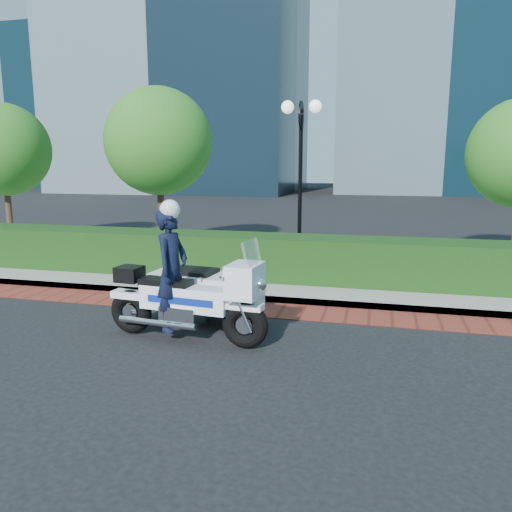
% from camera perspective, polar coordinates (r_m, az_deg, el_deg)
% --- Properties ---
extents(ground, '(120.00, 120.00, 0.00)m').
position_cam_1_polar(ground, '(8.69, -7.27, -8.49)').
color(ground, black).
rests_on(ground, ground).
extents(brick_strip, '(60.00, 1.00, 0.01)m').
position_cam_1_polar(brick_strip, '(10.04, -4.17, -5.75)').
color(brick_strip, maroon).
rests_on(brick_strip, ground).
extents(sidewalk, '(60.00, 8.00, 0.15)m').
position_cam_1_polar(sidewalk, '(14.24, 1.45, -0.50)').
color(sidewalk, gray).
rests_on(sidewalk, ground).
extents(hedge_main, '(18.00, 1.20, 1.00)m').
position_cam_1_polar(hedge_main, '(11.84, -1.06, 0.03)').
color(hedge_main, black).
rests_on(hedge_main, sidewalk).
extents(lamppost, '(1.02, 0.70, 4.21)m').
position_cam_1_polar(lamppost, '(13.00, 5.12, 11.18)').
color(lamppost, black).
rests_on(lamppost, sidewalk).
extents(tree_a, '(3.00, 3.00, 4.58)m').
position_cam_1_polar(tree_a, '(18.56, -26.91, 10.76)').
color(tree_a, '#332319').
rests_on(tree_a, sidewalk).
extents(tree_b, '(3.20, 3.20, 4.89)m').
position_cam_1_polar(tree_b, '(15.58, -11.06, 12.70)').
color(tree_b, '#332319').
rests_on(tree_b, sidewalk).
extents(tower_far_left, '(16.00, 14.00, 34.00)m').
position_cam_1_polar(tower_far_left, '(67.82, -23.34, 21.97)').
color(tower_far_left, black).
rests_on(tower_far_left, ground).
extents(police_motorcycle, '(2.81, 2.09, 2.27)m').
position_cam_1_polar(police_motorcycle, '(8.45, -7.53, -3.56)').
color(police_motorcycle, black).
rests_on(police_motorcycle, ground).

